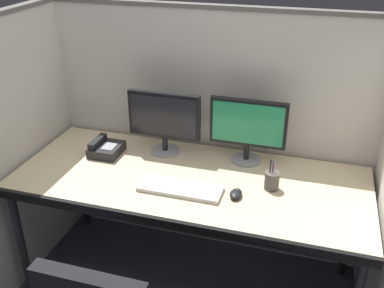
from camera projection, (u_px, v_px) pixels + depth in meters
cubicle_partition_rear at (210, 135)px, 2.73m from camera, size 2.21×0.06×1.57m
cubicle_partition_left at (18, 153)px, 2.52m from camera, size 0.06×1.41×1.57m
desk at (189, 187)px, 2.39m from camera, size 1.90×0.80×0.74m
monitor_left at (164, 119)px, 2.54m from camera, size 0.43×0.17×0.37m
monitor_right at (248, 127)px, 2.44m from camera, size 0.43×0.17×0.37m
keyboard_main at (180, 189)px, 2.26m from camera, size 0.43×0.15×0.02m
computer_mouse at (236, 194)px, 2.20m from camera, size 0.06×0.10×0.04m
desk_phone at (106, 149)px, 2.61m from camera, size 0.17×0.19×0.09m
pen_cup at (272, 180)px, 2.26m from camera, size 0.08×0.08×0.17m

